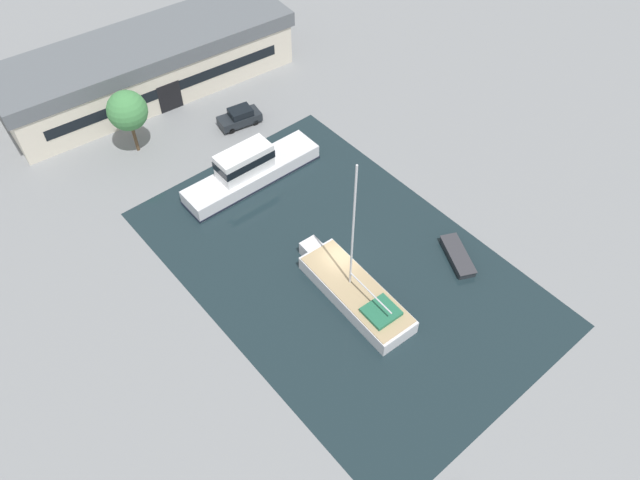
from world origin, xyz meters
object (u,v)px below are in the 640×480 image
(parked_car, at_px, (240,117))
(small_dinghy, at_px, (458,256))
(motor_cruiser, at_px, (249,170))
(quay_tree_near_building, at_px, (127,111))
(sailboat_moored, at_px, (355,292))
(warehouse_building, at_px, (149,65))

(parked_car, height_order, small_dinghy, parked_car)
(motor_cruiser, relative_size, small_dinghy, 2.91)
(quay_tree_near_building, xyz_separation_m, sailboat_moored, (4.01, -25.71, -3.78))
(quay_tree_near_building, bearing_deg, motor_cruiser, -61.65)
(warehouse_building, distance_m, quay_tree_near_building, 9.72)
(quay_tree_near_building, bearing_deg, warehouse_building, 50.81)
(quay_tree_near_building, relative_size, parked_car, 1.45)
(warehouse_building, distance_m, motor_cruiser, 17.78)
(warehouse_building, relative_size, motor_cruiser, 2.32)
(quay_tree_near_building, bearing_deg, parked_car, -18.12)
(quay_tree_near_building, height_order, parked_car, quay_tree_near_building)
(sailboat_moored, height_order, small_dinghy, sailboat_moored)
(motor_cruiser, bearing_deg, parked_car, -28.43)
(warehouse_building, xyz_separation_m, motor_cruiser, (-0.51, -17.71, -1.56))
(parked_car, relative_size, small_dinghy, 0.97)
(small_dinghy, bearing_deg, parked_car, 123.53)
(warehouse_building, bearing_deg, parked_car, -66.89)
(motor_cruiser, xyz_separation_m, small_dinghy, (7.32, -17.95, -1.03))
(parked_car, xyz_separation_m, motor_cruiser, (-3.99, -7.16, 0.47))
(parked_car, distance_m, motor_cruiser, 8.21)
(small_dinghy, bearing_deg, sailboat_moored, -169.90)
(motor_cruiser, height_order, small_dinghy, motor_cruiser)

